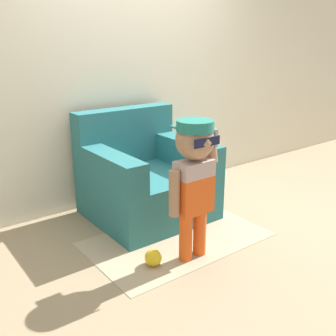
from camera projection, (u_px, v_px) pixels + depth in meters
ground_plane at (169, 213)px, 3.79m from camera, size 10.00×10.00×0.00m
wall_back at (128, 71)px, 3.90m from camera, size 10.00×0.05×2.60m
armchair at (145, 179)px, 3.68m from camera, size 1.02×0.98×0.97m
person_child at (194, 169)px, 2.81m from camera, size 0.44×0.33×1.07m
side_table at (208, 170)px, 4.17m from camera, size 0.34×0.34×0.45m
rug at (177, 239)px, 3.30m from camera, size 1.47×0.90×0.01m
toy_ball at (153, 258)px, 2.89m from camera, size 0.13×0.13×0.13m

